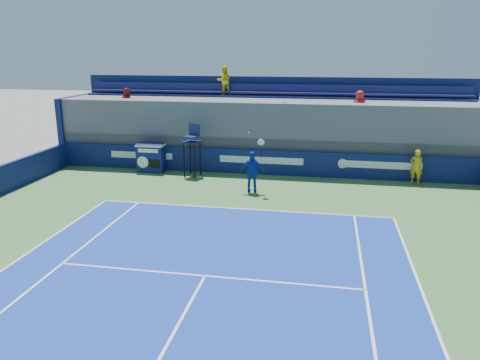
% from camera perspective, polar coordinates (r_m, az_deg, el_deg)
% --- Properties ---
extents(ball_person, '(0.67, 0.56, 1.57)m').
position_cam_1_polar(ball_person, '(22.05, 20.70, 1.51)').
color(ball_person, gold).
rests_on(ball_person, apron).
extents(back_hoarding, '(20.40, 0.21, 1.20)m').
position_cam_1_polar(back_hoarding, '(22.35, 2.61, 2.19)').
color(back_hoarding, '#0D184B').
rests_on(back_hoarding, ground).
extents(match_clock, '(1.32, 0.74, 1.40)m').
position_cam_1_polar(match_clock, '(23.21, -10.79, 2.79)').
color(match_clock, '#101952').
rests_on(match_clock, ground).
extents(umpire_chair, '(0.85, 0.85, 2.48)m').
position_cam_1_polar(umpire_chair, '(21.99, -5.85, 4.38)').
color(umpire_chair, black).
rests_on(umpire_chair, ground).
extents(tennis_player, '(1.07, 0.55, 2.57)m').
position_cam_1_polar(tennis_player, '(19.37, 1.53, 0.98)').
color(tennis_player, '#13309D').
rests_on(tennis_player, apron).
extents(stadium_seating, '(21.00, 4.05, 4.97)m').
position_cam_1_polar(stadium_seating, '(24.10, 3.27, 6.17)').
color(stadium_seating, '#545359').
rests_on(stadium_seating, ground).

